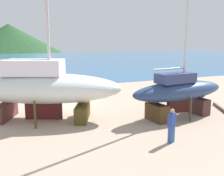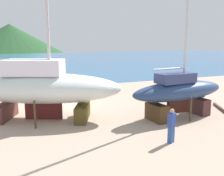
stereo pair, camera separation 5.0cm
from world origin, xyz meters
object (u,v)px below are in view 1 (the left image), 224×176
Objects in this scene: worker at (172,125)px; barrel_rust_far at (200,95)px; sailboat_small_center at (179,91)px; sailboat_mid_port at (42,87)px.

barrel_rust_far is (7.95, 7.13, -0.60)m from worker.
sailboat_small_center is 0.75× the size of sailboat_mid_port.
sailboat_small_center is 8.57m from sailboat_mid_port.
worker is at bearing -138.14° from barrel_rust_far.
worker is 10.70m from barrel_rust_far.
sailboat_mid_port is 22.13× the size of barrel_rust_far.
sailboat_small_center reaches higher than barrel_rust_far.
worker is at bearing -26.55° from sailboat_mid_port.
sailboat_mid_port is 9.87× the size of worker.
sailboat_mid_port is at bearing -167.00° from worker.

